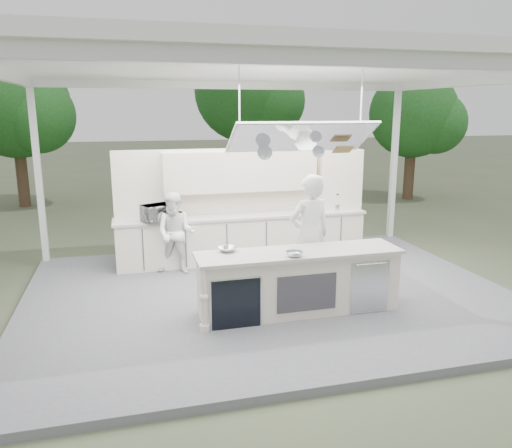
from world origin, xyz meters
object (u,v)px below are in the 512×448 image
object	(u,v)px
demo_island	(298,282)
sous_chef	(176,233)
back_counter	(243,237)
head_chef	(309,236)

from	to	relation	value
demo_island	sous_chef	distance (m)	2.83
back_counter	head_chef	size ratio (longest dim) A/B	2.52
sous_chef	head_chef	bearing A→B (deg)	-19.03
demo_island	sous_chef	size ratio (longest dim) A/B	2.03
back_counter	sous_chef	world-z (taller)	sous_chef
demo_island	head_chef	xyz separation A→B (m)	(0.42, 0.63, 0.53)
head_chef	sous_chef	xyz separation A→B (m)	(-1.99, 1.70, -0.24)
back_counter	head_chef	xyz separation A→B (m)	(0.60, -2.18, 0.53)
demo_island	back_counter	size ratio (longest dim) A/B	0.61
back_counter	sous_chef	size ratio (longest dim) A/B	3.32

